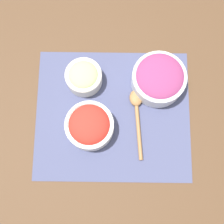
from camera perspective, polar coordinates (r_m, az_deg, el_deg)
ground_plane at (r=0.97m, az=0.00°, el=-0.45°), size 3.00×3.00×0.00m
placemat at (r=0.96m, az=0.00°, el=-0.42°), size 0.48×0.41×0.00m
onion_bowl at (r=0.96m, az=8.43°, el=6.10°), size 0.16×0.16×0.08m
tomato_bowl at (r=0.91m, az=-4.29°, el=-2.49°), size 0.14×0.14×0.09m
cucumber_bowl at (r=0.96m, az=-5.35°, el=6.44°), size 0.11×0.11×0.07m
wooden_spoon at (r=0.96m, az=4.41°, el=0.49°), size 0.04×0.22×0.02m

